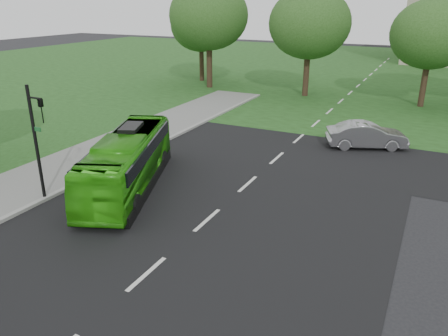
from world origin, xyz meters
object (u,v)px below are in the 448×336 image
at_px(tree_park_b, 310,24).
at_px(tree_park_c, 432,34).
at_px(tree_park_f, 201,25).
at_px(bus, 128,161).
at_px(tree_park_a, 209,16).
at_px(traffic_light, 37,135).
at_px(sedan, 367,135).

bearing_deg(tree_park_b, tree_park_c, 0.06).
relative_size(tree_park_f, bus, 0.93).
relative_size(tree_park_b, tree_park_c, 1.11).
height_order(tree_park_a, traffic_light, tree_park_a).
xyz_separation_m(tree_park_b, sedan, (7.43, -12.87, -5.43)).
bearing_deg(traffic_light, tree_park_f, 110.46).
height_order(tree_park_c, sedan, tree_park_c).
distance_m(tree_park_f, traffic_light, 30.54).
relative_size(tree_park_c, traffic_light, 1.67).
height_order(bus, sedan, bus).
bearing_deg(tree_park_f, tree_park_b, -13.13).
bearing_deg(tree_park_a, traffic_light, -77.06).
height_order(tree_park_f, traffic_light, tree_park_f).
bearing_deg(traffic_light, bus, 55.03).
distance_m(tree_park_a, tree_park_c, 19.28).
height_order(tree_park_f, sedan, tree_park_f).
xyz_separation_m(tree_park_a, tree_park_c, (19.25, 0.19, -1.08)).
bearing_deg(tree_park_a, tree_park_c, 0.56).
relative_size(tree_park_f, traffic_light, 1.67).
bearing_deg(sedan, tree_park_a, 30.43).
bearing_deg(tree_park_f, bus, -67.75).
distance_m(tree_park_a, traffic_light, 27.12).
bearing_deg(tree_park_c, tree_park_b, -179.94).
height_order(tree_park_a, sedan, tree_park_a).
height_order(tree_park_b, tree_park_f, tree_park_b).
xyz_separation_m(bus, sedan, (8.79, 10.71, -0.50)).
distance_m(tree_park_c, bus, 26.39).
relative_size(tree_park_b, tree_park_f, 1.10).
height_order(bus, traffic_light, traffic_light).
relative_size(tree_park_f, sedan, 1.84).
distance_m(tree_park_a, bus, 25.41).
xyz_separation_m(bus, traffic_light, (-2.25, -2.77, 1.67)).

